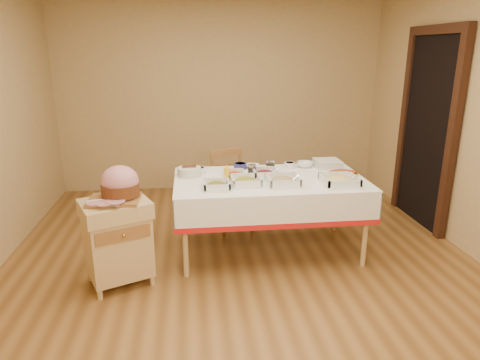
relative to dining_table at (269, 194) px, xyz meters
name	(u,v)px	position (x,y,z in m)	size (l,w,h in m)	color
room_shell	(243,129)	(-0.30, -0.30, 0.70)	(5.00, 5.00, 5.00)	brown
doorway	(428,127)	(1.90, 0.60, 0.51)	(0.09, 1.10, 2.20)	black
dining_table	(269,194)	(0.00, 0.00, 0.00)	(1.82, 1.02, 0.76)	tan
butcher_cart	(117,238)	(-1.38, -0.47, -0.17)	(0.66, 0.62, 0.75)	tan
dining_chair	(231,189)	(-0.32, 0.65, -0.14)	(0.49, 0.48, 0.89)	olive
ham_on_board	(119,186)	(-1.34, -0.43, 0.28)	(0.44, 0.42, 0.29)	olive
serving_dish_a	(217,185)	(-0.53, -0.25, 0.19)	(0.24, 0.23, 0.10)	silver
serving_dish_b	(246,181)	(-0.25, -0.17, 0.20)	(0.27, 0.27, 0.11)	silver
serving_dish_c	(283,181)	(0.08, -0.21, 0.20)	(0.29, 0.29, 0.12)	silver
serving_dish_d	(340,180)	(0.60, -0.26, 0.20)	(0.31, 0.31, 0.12)	silver
serving_dish_e	(234,174)	(-0.33, 0.09, 0.19)	(0.21, 0.20, 0.10)	silver
serving_dish_f	(265,173)	(-0.03, 0.06, 0.20)	(0.25, 0.24, 0.11)	silver
small_bowl_left	(199,170)	(-0.67, 0.27, 0.19)	(0.13, 0.13, 0.06)	silver
small_bowl_mid	(240,166)	(-0.24, 0.39, 0.19)	(0.13, 0.13, 0.06)	navy
small_bowl_right	(290,165)	(0.28, 0.37, 0.19)	(0.11, 0.11, 0.06)	silver
bowl_white_imported	(252,166)	(-0.11, 0.41, 0.18)	(0.14, 0.14, 0.04)	silver
bowl_small_imported	(305,164)	(0.44, 0.37, 0.19)	(0.17, 0.17, 0.05)	silver
preserve_jar_left	(252,170)	(-0.16, 0.13, 0.21)	(0.09, 0.09, 0.11)	silver
preserve_jar_right	(270,166)	(0.05, 0.25, 0.22)	(0.09, 0.09, 0.12)	silver
mustard_bottle	(227,173)	(-0.41, -0.02, 0.23)	(0.05, 0.05, 0.16)	yellow
bread_basket	(189,172)	(-0.77, 0.18, 0.21)	(0.23, 0.23, 0.10)	silver
plate_stack	(327,164)	(0.68, 0.34, 0.20)	(0.26, 0.26, 0.08)	silver
brass_platter	(342,174)	(0.73, 0.02, 0.18)	(0.30, 0.22, 0.04)	gold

